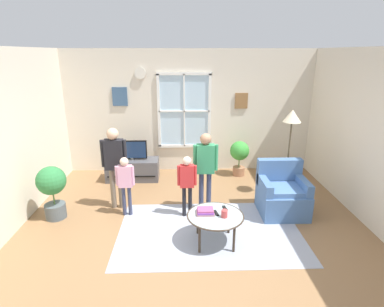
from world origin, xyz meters
name	(u,v)px	position (x,y,z in m)	size (l,w,h in m)	color
ground_plane	(194,233)	(0.00, 0.00, -0.01)	(6.03, 6.03, 0.02)	olive
back_wall	(189,112)	(-0.01, 2.77, 1.35)	(5.43, 0.17, 2.69)	beige
area_rug	(209,231)	(0.23, 0.03, 0.00)	(2.76, 1.82, 0.01)	#999EAD
tv_stand	(133,170)	(-1.23, 2.14, 0.22)	(1.10, 0.48, 0.45)	#4C4C51
television	(132,150)	(-1.23, 2.14, 0.67)	(0.64, 0.08, 0.42)	#4C4C4C
armchair	(282,195)	(1.51, 0.60, 0.33)	(0.76, 0.74, 0.87)	#476B9E
coffee_table	(215,217)	(0.28, -0.25, 0.41)	(0.81, 0.81, 0.44)	#99B2B7
book_stack	(205,211)	(0.15, -0.20, 0.47)	(0.25, 0.19, 0.07)	#B87C81
cup	(224,214)	(0.40, -0.31, 0.49)	(0.09, 0.09, 0.11)	#BF3F3F
remote_near_books	(225,208)	(0.44, -0.07, 0.45)	(0.04, 0.14, 0.02)	black
remote_near_cup	(216,213)	(0.30, -0.21, 0.45)	(0.04, 0.14, 0.02)	black
person_red_shirt	(187,180)	(-0.10, 0.53, 0.65)	(0.31, 0.14, 1.04)	black
person_green_shirt	(205,163)	(0.21, 0.73, 0.86)	(0.41, 0.19, 1.37)	#333851
person_black_shirt	(114,159)	(-1.31, 0.87, 0.90)	(0.43, 0.20, 1.44)	#726656
person_pink_shirt	(125,180)	(-1.10, 0.60, 0.64)	(0.31, 0.14, 1.02)	#333851
potted_plant_by_window	(239,154)	(1.09, 2.31, 0.50)	(0.42, 0.42, 0.78)	#9E6B4C
potted_plant_corner	(52,187)	(-2.27, 0.54, 0.55)	(0.46, 0.46, 0.89)	#4C565B
floor_lamp	(291,125)	(1.79, 1.27, 1.38)	(0.32, 0.32, 1.65)	black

